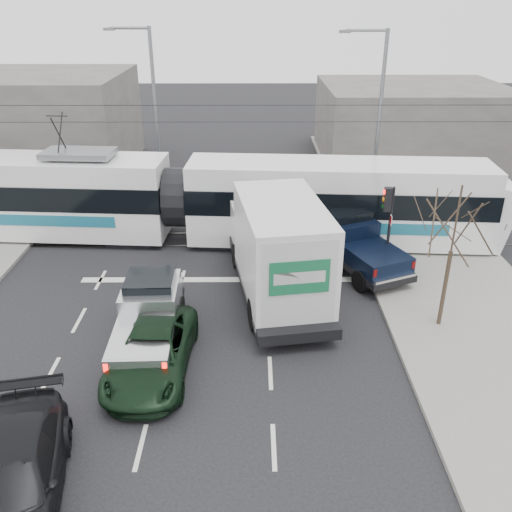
{
  "coord_description": "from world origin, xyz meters",
  "views": [
    {
      "loc": [
        1.19,
        -13.31,
        10.4
      ],
      "look_at": [
        1.29,
        4.48,
        1.8
      ],
      "focal_mm": 38.0,
      "sensor_mm": 36.0,
      "label": 1
    }
  ],
  "objects_px": {
    "tram": "(177,199)",
    "green_car": "(152,352)",
    "bare_tree": "(455,226)",
    "street_lamp_far": "(152,105)",
    "navy_pickup": "(353,241)",
    "street_lamp_near": "(376,113)",
    "dark_car": "(11,480)",
    "box_truck": "(278,249)",
    "silver_pickup": "(149,313)",
    "traffic_signal": "(388,212)"
  },
  "relations": [
    {
      "from": "tram",
      "to": "green_car",
      "type": "relative_size",
      "value": 5.66
    },
    {
      "from": "bare_tree",
      "to": "tram",
      "type": "bearing_deg",
      "value": 142.68
    },
    {
      "from": "green_car",
      "to": "street_lamp_far",
      "type": "bearing_deg",
      "value": 100.17
    },
    {
      "from": "street_lamp_far",
      "to": "navy_pickup",
      "type": "xyz_separation_m",
      "value": [
        9.55,
        -8.68,
        -3.99
      ]
    },
    {
      "from": "street_lamp_near",
      "to": "dark_car",
      "type": "relative_size",
      "value": 1.66
    },
    {
      "from": "box_truck",
      "to": "green_car",
      "type": "xyz_separation_m",
      "value": [
        -3.97,
        -4.61,
        -1.28
      ]
    },
    {
      "from": "silver_pickup",
      "to": "box_truck",
      "type": "bearing_deg",
      "value": 31.51
    },
    {
      "from": "street_lamp_near",
      "to": "street_lamp_far",
      "type": "height_order",
      "value": "same"
    },
    {
      "from": "bare_tree",
      "to": "traffic_signal",
      "type": "relative_size",
      "value": 1.39
    },
    {
      "from": "silver_pickup",
      "to": "box_truck",
      "type": "xyz_separation_m",
      "value": [
        4.32,
        2.85,
        0.98
      ]
    },
    {
      "from": "traffic_signal",
      "to": "tram",
      "type": "relative_size",
      "value": 0.13
    },
    {
      "from": "tram",
      "to": "dark_car",
      "type": "xyz_separation_m",
      "value": [
        -1.85,
        -14.78,
        -1.23
      ]
    },
    {
      "from": "navy_pickup",
      "to": "green_car",
      "type": "height_order",
      "value": "navy_pickup"
    },
    {
      "from": "street_lamp_near",
      "to": "silver_pickup",
      "type": "height_order",
      "value": "street_lamp_near"
    },
    {
      "from": "silver_pickup",
      "to": "box_truck",
      "type": "relative_size",
      "value": 0.67
    },
    {
      "from": "street_lamp_near",
      "to": "navy_pickup",
      "type": "relative_size",
      "value": 1.57
    },
    {
      "from": "bare_tree",
      "to": "green_car",
      "type": "relative_size",
      "value": 1.01
    },
    {
      "from": "tram",
      "to": "dark_car",
      "type": "bearing_deg",
      "value": -93.24
    },
    {
      "from": "street_lamp_near",
      "to": "green_car",
      "type": "bearing_deg",
      "value": -123.5
    },
    {
      "from": "street_lamp_far",
      "to": "silver_pickup",
      "type": "bearing_deg",
      "value": -82.13
    },
    {
      "from": "box_truck",
      "to": "street_lamp_near",
      "type": "bearing_deg",
      "value": 51.87
    },
    {
      "from": "green_car",
      "to": "dark_car",
      "type": "xyz_separation_m",
      "value": [
        -2.27,
        -4.84,
        0.1
      ]
    },
    {
      "from": "bare_tree",
      "to": "silver_pickup",
      "type": "relative_size",
      "value": 0.91
    },
    {
      "from": "street_lamp_far",
      "to": "green_car",
      "type": "xyz_separation_m",
      "value": [
        2.31,
        -15.89,
        -4.43
      ]
    },
    {
      "from": "silver_pickup",
      "to": "dark_car",
      "type": "bearing_deg",
      "value": -108.1
    },
    {
      "from": "bare_tree",
      "to": "street_lamp_far",
      "type": "relative_size",
      "value": 0.56
    },
    {
      "from": "dark_car",
      "to": "bare_tree",
      "type": "bearing_deg",
      "value": 20.15
    },
    {
      "from": "street_lamp_far",
      "to": "silver_pickup",
      "type": "height_order",
      "value": "street_lamp_far"
    },
    {
      "from": "bare_tree",
      "to": "navy_pickup",
      "type": "relative_size",
      "value": 0.87
    },
    {
      "from": "tram",
      "to": "navy_pickup",
      "type": "xyz_separation_m",
      "value": [
        7.66,
        -2.73,
        -0.89
      ]
    },
    {
      "from": "street_lamp_near",
      "to": "navy_pickup",
      "type": "xyz_separation_m",
      "value": [
        -1.95,
        -6.68,
        -3.99
      ]
    },
    {
      "from": "traffic_signal",
      "to": "tram",
      "type": "xyz_separation_m",
      "value": [
        -8.77,
        3.55,
        -0.72
      ]
    },
    {
      "from": "box_truck",
      "to": "silver_pickup",
      "type": "bearing_deg",
      "value": -155.36
    },
    {
      "from": "street_lamp_near",
      "to": "silver_pickup",
      "type": "xyz_separation_m",
      "value": [
        -9.55,
        -12.13,
        -4.13
      ]
    },
    {
      "from": "navy_pickup",
      "to": "green_car",
      "type": "xyz_separation_m",
      "value": [
        -7.24,
        -7.21,
        -0.44
      ]
    },
    {
      "from": "bare_tree",
      "to": "green_car",
      "type": "distance_m",
      "value": 10.26
    },
    {
      "from": "navy_pickup",
      "to": "dark_car",
      "type": "bearing_deg",
      "value": -151.63
    },
    {
      "from": "bare_tree",
      "to": "street_lamp_far",
      "type": "bearing_deg",
      "value": 131.12
    },
    {
      "from": "street_lamp_near",
      "to": "tram",
      "type": "relative_size",
      "value": 0.32
    },
    {
      "from": "bare_tree",
      "to": "dark_car",
      "type": "xyz_separation_m",
      "value": [
        -11.75,
        -7.23,
        -3.01
      ]
    },
    {
      "from": "bare_tree",
      "to": "navy_pickup",
      "type": "xyz_separation_m",
      "value": [
        -2.24,
        4.82,
        -2.67
      ]
    },
    {
      "from": "navy_pickup",
      "to": "green_car",
      "type": "bearing_deg",
      "value": -158.47
    },
    {
      "from": "navy_pickup",
      "to": "tram",
      "type": "bearing_deg",
      "value": 137.07
    },
    {
      "from": "traffic_signal",
      "to": "dark_car",
      "type": "distance_m",
      "value": 15.58
    },
    {
      "from": "traffic_signal",
      "to": "silver_pickup",
      "type": "xyz_separation_m",
      "value": [
        -8.7,
        -4.63,
        -1.75
      ]
    },
    {
      "from": "bare_tree",
      "to": "box_truck",
      "type": "height_order",
      "value": "bare_tree"
    },
    {
      "from": "dark_car",
      "to": "tram",
      "type": "bearing_deg",
      "value": 71.39
    },
    {
      "from": "bare_tree",
      "to": "silver_pickup",
      "type": "bearing_deg",
      "value": -176.35
    },
    {
      "from": "box_truck",
      "to": "traffic_signal",
      "type": "bearing_deg",
      "value": 13.3
    },
    {
      "from": "street_lamp_near",
      "to": "box_truck",
      "type": "bearing_deg",
      "value": -119.37
    }
  ]
}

